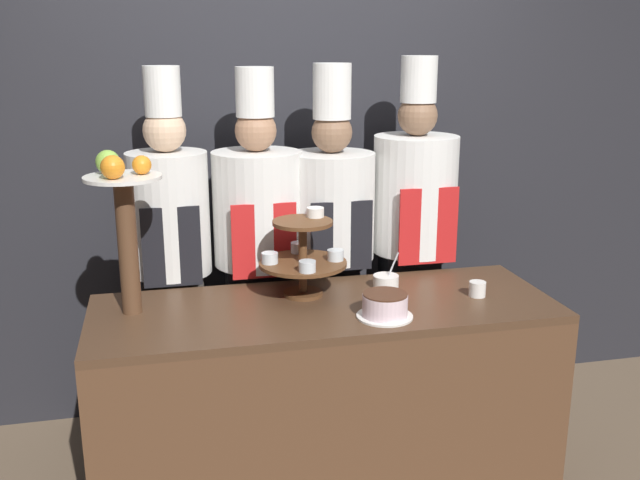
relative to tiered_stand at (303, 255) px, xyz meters
name	(u,v)px	position (x,y,z in m)	size (l,w,h in m)	color
wall_back	(284,145)	(0.06, 0.78, 0.36)	(10.00, 0.06, 2.80)	#232328
buffet_counter	(325,400)	(0.06, -0.14, -0.61)	(1.91, 0.69, 0.87)	brown
tiered_stand	(303,255)	(0.00, 0.00, 0.00)	(0.37, 0.37, 0.37)	brown
fruit_pedestal	(124,209)	(-0.71, -0.05, 0.24)	(0.30, 0.30, 0.65)	brown
cake_round	(385,306)	(0.26, -0.33, -0.13)	(0.22, 0.22, 0.10)	white
cup_white	(477,289)	(0.72, -0.18, -0.15)	(0.07, 0.07, 0.06)	white
serving_bowl_far	(386,281)	(0.37, 0.01, -0.15)	(0.11, 0.11, 0.16)	white
chef_left	(171,249)	(-0.54, 0.40, -0.05)	(0.36, 0.36, 1.81)	#38332D
chef_center_left	(258,246)	(-0.14, 0.40, -0.06)	(0.41, 0.41, 1.81)	#28282D
chef_center_right	(331,242)	(0.22, 0.40, -0.07)	(0.41, 0.41, 1.82)	#28282D
chef_right	(414,231)	(0.64, 0.40, -0.04)	(0.41, 0.41, 1.85)	#28282D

